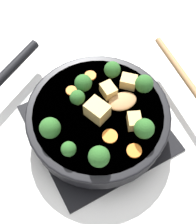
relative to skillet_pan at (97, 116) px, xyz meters
The scene contains 20 objects.
ground_plane 0.06m from the skillet_pan, 151.33° to the right, with size 2.40×2.40×0.00m, color silver.
front_burner_grate 0.04m from the skillet_pan, 151.33° to the right, with size 0.31×0.31×0.03m.
skillet_pan is the anchor object (origin of this frame).
wooden_spoon 0.17m from the skillet_pan, 96.03° to the right, with size 0.27×0.22×0.02m.
tofu_cube_center_large 0.04m from the skillet_pan, 153.81° to the left, with size 0.05×0.04×0.04m, color tan.
tofu_cube_near_handle 0.07m from the skillet_pan, 57.34° to the right, with size 0.04×0.03×0.03m, color tan.
tofu_cube_east_chunk 0.10m from the skillet_pan, 140.78° to the right, with size 0.04×0.03×0.03m, color tan.
tofu_cube_west_chunk 0.11m from the skillet_pan, 74.37° to the right, with size 0.04×0.03×0.03m, color tan.
broccoli_floret_near_spoon 0.13m from the skillet_pan, 92.60° to the left, with size 0.05×0.05×0.05m.
broccoli_floret_center_top 0.12m from the skillet_pan, 48.89° to the right, with size 0.04×0.04×0.05m.
broccoli_floret_east_rim 0.13m from the skillet_pan, 149.36° to the right, with size 0.04×0.04×0.05m.
broccoli_floret_west_rim 0.08m from the skillet_pan, ahead, with size 0.04×0.04×0.05m.
broccoli_floret_north_edge 0.13m from the skillet_pan, 121.65° to the left, with size 0.03×0.03×0.04m.
broccoli_floret_south_cluster 0.13m from the skillet_pan, 153.01° to the left, with size 0.04×0.04×0.05m.
broccoli_floret_mid_floret 0.13m from the skillet_pan, 92.01° to the right, with size 0.04×0.04×0.05m.
broccoli_floret_small_inner 0.07m from the skillet_pan, 34.56° to the left, with size 0.03×0.03×0.04m.
carrot_slice_orange_thin 0.10m from the skillet_pan, 19.48° to the right, with size 0.03×0.03×0.01m, color orange.
carrot_slice_near_center 0.13m from the skillet_pan, behind, with size 0.03×0.03×0.01m, color orange.
carrot_slice_edge_slice 0.09m from the skillet_pan, 18.64° to the left, with size 0.03×0.03×0.01m, color orange.
carrot_slice_under_broccoli 0.07m from the skillet_pan, behind, with size 0.03×0.03×0.01m, color orange.
Camera 1 is at (-0.31, 0.17, 0.70)m, focal length 50.00 mm.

